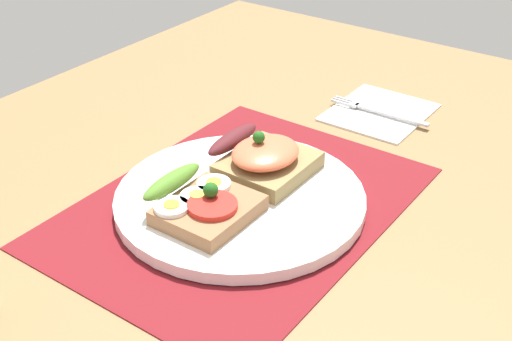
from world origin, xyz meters
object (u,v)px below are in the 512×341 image
Objects in this scene: sandwich_egg_tomato at (200,203)px; napkin at (379,111)px; plate at (240,199)px; sandwich_salmon at (262,157)px; fork at (376,110)px.

napkin is at bearing -4.92° from sandwich_egg_tomato.
plate is 2.63× the size of sandwich_salmon.
fork is (-0.88, 0.15, 0.46)cm from napkin.
sandwich_salmon is 24.97cm from napkin.
sandwich_egg_tomato is 10.59cm from sandwich_salmon.
plate is at bearing 176.26° from napkin.
sandwich_egg_tomato is 34.49cm from fork.
plate is 28.94cm from fork.
plate is 29.84cm from napkin.
plate is 1.93× the size of napkin.
sandwich_egg_tomato is 35.40cm from napkin.
sandwich_egg_tomato reaches higher than fork.
sandwich_salmon is at bearing 8.18° from plate.
fork is at bearing 170.16° from napkin.
fork is (23.72, -2.54, -2.82)cm from sandwich_salmon.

